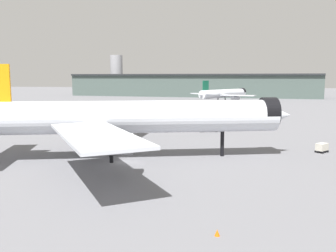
{
  "coord_description": "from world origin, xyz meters",
  "views": [
    {
      "loc": [
        17.74,
        -60.54,
        14.8
      ],
      "look_at": [
        7.21,
        4.85,
        5.86
      ],
      "focal_mm": 38.98,
      "sensor_mm": 36.0,
      "label": 1
    }
  ],
  "objects_px": {
    "service_truck_front": "(208,126)",
    "baggage_cart_trailing": "(322,148)",
    "airliner_near_gate": "(125,118)",
    "traffic_cone_wingtip": "(217,233)",
    "airliner_far_taxiway": "(223,94)"
  },
  "relations": [
    {
      "from": "service_truck_front",
      "to": "baggage_cart_trailing",
      "type": "distance_m",
      "value": 33.91
    },
    {
      "from": "airliner_near_gate",
      "to": "service_truck_front",
      "type": "distance_m",
      "value": 38.48
    },
    {
      "from": "service_truck_front",
      "to": "baggage_cart_trailing",
      "type": "bearing_deg",
      "value": -59.69
    },
    {
      "from": "airliner_near_gate",
      "to": "service_truck_front",
      "type": "xyz_separation_m",
      "value": [
        13.33,
        35.61,
        -5.89
      ]
    },
    {
      "from": "service_truck_front",
      "to": "traffic_cone_wingtip",
      "type": "relative_size",
      "value": 9.24
    },
    {
      "from": "service_truck_front",
      "to": "baggage_cart_trailing",
      "type": "height_order",
      "value": "service_truck_front"
    },
    {
      "from": "airliner_far_taxiway",
      "to": "baggage_cart_trailing",
      "type": "distance_m",
      "value": 129.74
    },
    {
      "from": "airliner_far_taxiway",
      "to": "service_truck_front",
      "type": "bearing_deg",
      "value": -147.86
    },
    {
      "from": "airliner_near_gate",
      "to": "traffic_cone_wingtip",
      "type": "xyz_separation_m",
      "value": [
        17.54,
        -30.49,
        -7.17
      ]
    },
    {
      "from": "baggage_cart_trailing",
      "to": "traffic_cone_wingtip",
      "type": "height_order",
      "value": "baggage_cart_trailing"
    },
    {
      "from": "airliner_near_gate",
      "to": "traffic_cone_wingtip",
      "type": "bearing_deg",
      "value": -75.45
    },
    {
      "from": "service_truck_front",
      "to": "traffic_cone_wingtip",
      "type": "height_order",
      "value": "service_truck_front"
    },
    {
      "from": "traffic_cone_wingtip",
      "to": "airliner_far_taxiway",
      "type": "bearing_deg",
      "value": 90.4
    },
    {
      "from": "baggage_cart_trailing",
      "to": "traffic_cone_wingtip",
      "type": "bearing_deg",
      "value": 17.57
    },
    {
      "from": "service_truck_front",
      "to": "airliner_near_gate",
      "type": "bearing_deg",
      "value": -124.3
    }
  ]
}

